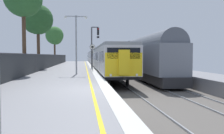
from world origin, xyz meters
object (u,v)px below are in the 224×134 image
signal_gantry (94,42)px  background_tree_left (37,21)px  commuter_train_at_platform (97,57)px  background_tree_centre (55,36)px  freight_train_adjacent_track (117,56)px  platform_lamp_mid (76,39)px  speed_limit_sign (92,54)px

signal_gantry → background_tree_left: 7.68m
commuter_train_at_platform → signal_gantry: size_ratio=11.66×
commuter_train_at_platform → background_tree_centre: size_ratio=7.96×
freight_train_adjacent_track → platform_lamp_mid: (-7.48, -26.19, 1.51)m
background_tree_centre → platform_lamp_mid: bearing=-79.6°
speed_limit_sign → signal_gantry: bearing=85.7°
commuter_train_at_platform → signal_gantry: bearing=-94.9°
platform_lamp_mid → background_tree_left: background_tree_left is taller
background_tree_left → background_tree_centre: 20.68m
platform_lamp_mid → background_tree_left: 11.33m
freight_train_adjacent_track → platform_lamp_mid: size_ratio=11.85×
freight_train_adjacent_track → signal_gantry: size_ratio=11.27×
commuter_train_at_platform → signal_gantry: (-1.49, -17.34, 2.13)m
commuter_train_at_platform → background_tree_centre: (-9.02, 3.13, 4.60)m
freight_train_adjacent_track → background_tree_centre: bearing=162.5°
background_tree_left → background_tree_centre: background_tree_left is taller
signal_gantry → platform_lamp_mid: signal_gantry is taller
background_tree_centre → background_tree_left: bearing=-89.0°
freight_train_adjacent_track → signal_gantry: bearing=-108.6°
platform_lamp_mid → background_tree_left: bearing=118.4°
platform_lamp_mid → freight_train_adjacent_track: bearing=74.1°
speed_limit_sign → commuter_train_at_platform: bearing=85.2°
platform_lamp_mid → background_tree_centre: bearing=100.4°
speed_limit_sign → background_tree_left: size_ratio=0.36×
commuter_train_at_platform → platform_lamp_mid: (-3.48, -27.16, 1.83)m
background_tree_left → background_tree_centre: bearing=91.0°
speed_limit_sign → platform_lamp_mid: 5.48m
freight_train_adjacent_track → background_tree_left: size_ratio=7.55×
commuter_train_at_platform → background_tree_left: background_tree_left is taller
freight_train_adjacent_track → platform_lamp_mid: bearing=-105.9°
commuter_train_at_platform → platform_lamp_mid: platform_lamp_mid is taller
speed_limit_sign → background_tree_left: 9.23m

